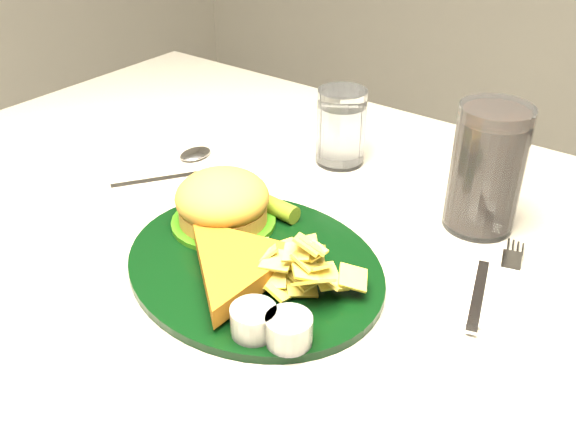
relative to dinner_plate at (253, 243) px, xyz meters
name	(u,v)px	position (x,y,z in m)	size (l,w,h in m)	color
dinner_plate	(253,243)	(0.00, 0.00, 0.00)	(0.30, 0.25, 0.07)	black
water_glass	(341,127)	(-0.06, 0.26, 0.02)	(0.07, 0.07, 0.10)	silver
cola_glass	(487,169)	(0.15, 0.22, 0.04)	(0.08, 0.08, 0.15)	black
fork_napkin	(481,291)	(0.21, 0.10, -0.03)	(0.12, 0.15, 0.01)	silver
spoon	(158,178)	(-0.22, 0.07, -0.03)	(0.04, 0.17, 0.01)	white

